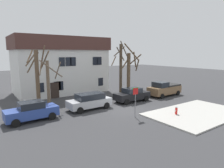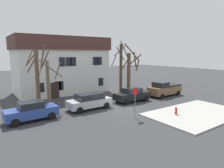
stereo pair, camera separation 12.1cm
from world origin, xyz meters
The scene contains 14 objects.
ground_plane centered at (0.00, 0.00, 0.00)m, with size 120.00×120.00×0.00m, color #38383A.
sidewalk_slab centered at (4.98, -5.17, 0.06)m, with size 9.97×6.05×0.12m, color #B7B5AD.
building_main centered at (-1.93, 13.24, 4.21)m, with size 13.40×7.57×8.27m.
tree_bare_near centered at (-7.34, 5.63, 3.55)m, with size 2.25×1.94×6.72m.
tree_bare_mid centered at (-6.36, 5.12, 2.85)m, with size 2.34×2.31×5.31m.
tree_bare_far centered at (3.80, 5.75, 3.88)m, with size 2.52×2.29×7.54m.
tree_bare_end centered at (5.21, 5.49, 3.43)m, with size 3.20×3.25×7.28m.
car_blue_sedan centered at (-8.90, 2.12, 0.87)m, with size 4.49×2.11×1.73m.
car_silver_wagon centered at (-2.93, 2.41, 0.89)m, with size 4.73×2.18×1.71m.
car_black_sedan centered at (2.99, 2.33, 0.86)m, with size 4.60×2.09×1.72m.
pickup_truck_brown centered at (8.88, 2.25, 0.99)m, with size 5.27×2.41×2.04m.
fire_hydrant centered at (2.85, -4.33, 0.52)m, with size 0.42×0.22×0.77m.
street_sign_pole centered at (-0.76, -2.45, 1.97)m, with size 0.76×0.07×2.82m.
bicycle_leaning centered at (-6.69, 4.56, 0.37)m, with size 1.74×0.25×1.03m.
Camera 2 is at (-12.62, -15.79, 5.95)m, focal length 31.50 mm.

